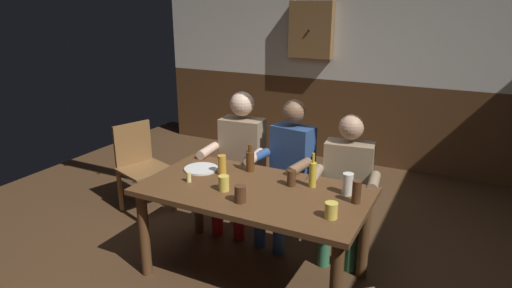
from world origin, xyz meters
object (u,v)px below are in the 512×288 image
object	(u,v)px
pint_glass_3	(357,192)
person_2	(346,180)
chair_empty_near_left	(140,165)
pint_glass_2	(291,178)
bottle_0	(313,174)
pint_glass_4	(331,210)
pint_glass_1	(240,194)
dining_table	(254,202)
wall_dart_cabinet	(311,30)
person_1	(287,166)
pint_glass_5	(222,165)
pint_glass_0	(224,183)
person_0	(240,155)
pint_glass_6	(348,184)
table_candle	(189,177)
plate_0	(201,169)
bottle_1	(250,160)

from	to	relation	value
pint_glass_3	person_2	bearing A→B (deg)	111.23
chair_empty_near_left	pint_glass_2	bearing A→B (deg)	97.59
bottle_0	pint_glass_4	distance (m)	0.49
pint_glass_1	pint_glass_2	size ratio (longest dim) A/B	0.99
dining_table	pint_glass_4	size ratio (longest dim) A/B	15.89
person_2	pint_glass_4	world-z (taller)	person_2
pint_glass_3	wall_dart_cabinet	distance (m)	3.10
person_1	dining_table	bearing A→B (deg)	100.05
pint_glass_4	pint_glass_5	distance (m)	1.04
person_2	pint_glass_5	world-z (taller)	person_2
pint_glass_5	wall_dart_cabinet	bearing A→B (deg)	95.63
bottle_0	wall_dart_cabinet	size ratio (longest dim) A/B	0.37
chair_empty_near_left	pint_glass_0	size ratio (longest dim) A/B	7.86
person_0	person_2	size ratio (longest dim) A/B	1.08
pint_glass_3	pint_glass_6	distance (m)	0.14
bottle_0	person_1	bearing A→B (deg)	131.03
person_0	pint_glass_0	xyz separation A→B (m)	(0.32, -0.80, 0.09)
person_1	pint_glass_1	bearing A→B (deg)	101.07
person_0	pint_glass_3	size ratio (longest dim) A/B	7.94
person_0	table_candle	world-z (taller)	person_0
person_2	pint_glass_5	distance (m)	1.02
plate_0	person_1	bearing A→B (deg)	43.92
table_candle	bottle_1	bearing A→B (deg)	52.79
bottle_1	pint_glass_2	bearing A→B (deg)	-16.86
person_2	plate_0	size ratio (longest dim) A/B	4.27
bottle_1	plate_0	bearing A→B (deg)	-157.05
pint_glass_0	plate_0	bearing A→B (deg)	144.46
person_0	pint_glass_2	bearing A→B (deg)	140.29
chair_empty_near_left	table_candle	bearing A→B (deg)	77.63
person_0	bottle_0	bearing A→B (deg)	147.64
wall_dart_cabinet	dining_table	bearing A→B (deg)	-77.56
chair_empty_near_left	bottle_0	xyz separation A→B (m)	(1.90, -0.29, 0.35)
pint_glass_4	person_1	bearing A→B (deg)	127.67
person_1	pint_glass_6	world-z (taller)	person_1
chair_empty_near_left	bottle_1	xyz separation A→B (m)	(1.35, -0.22, 0.34)
pint_glass_4	bottle_0	bearing A→B (deg)	123.70
table_candle	bottle_0	xyz separation A→B (m)	(0.86, 0.33, 0.06)
pint_glass_2	pint_glass_3	bearing A→B (deg)	-8.02
person_0	pint_glass_5	distance (m)	0.56
dining_table	person_2	distance (m)	0.83
plate_0	wall_dart_cabinet	bearing A→B (deg)	91.27
pint_glass_4	person_2	bearing A→B (deg)	98.90
person_2	pint_glass_2	xyz separation A→B (m)	(-0.29, -0.48, 0.14)
person_1	bottle_0	xyz separation A→B (m)	(0.38, -0.44, 0.15)
plate_0	pint_glass_4	world-z (taller)	pint_glass_4
dining_table	pint_glass_6	world-z (taller)	pint_glass_6
chair_empty_near_left	plate_0	distance (m)	1.09
pint_glass_2	pint_glass_6	world-z (taller)	pint_glass_6
bottle_1	pint_glass_1	world-z (taller)	bottle_1
chair_empty_near_left	pint_glass_6	bearing A→B (deg)	100.61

